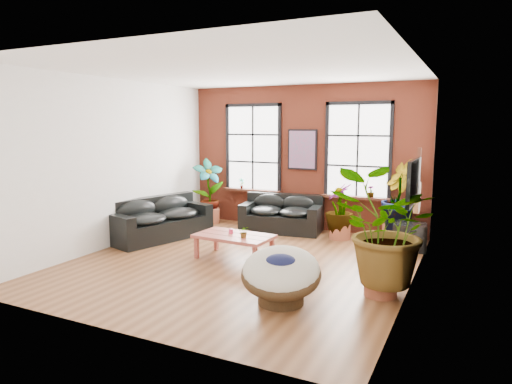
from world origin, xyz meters
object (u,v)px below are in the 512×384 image
sofa_back (282,215)px  sofa_left (159,220)px  papasan_chair (281,273)px  coffee_table (234,237)px

sofa_back → sofa_left: (-2.23, -1.88, 0.02)m
sofa_back → papasan_chair: 4.54m
sofa_back → coffee_table: (0.07, -2.53, 0.02)m
sofa_left → coffee_table: bearing=-89.3°
sofa_back → coffee_table: sofa_back is taller
sofa_left → coffee_table: sofa_left is taller
sofa_back → papasan_chair: bearing=-75.0°
coffee_table → papasan_chair: (1.67, -1.66, 0.03)m
sofa_back → coffee_table: size_ratio=1.34×
sofa_back → papasan_chair: size_ratio=1.39×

